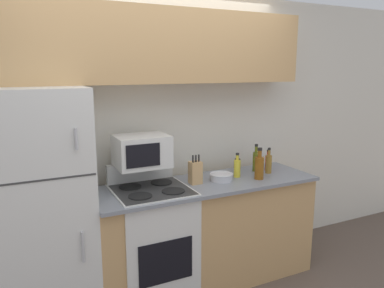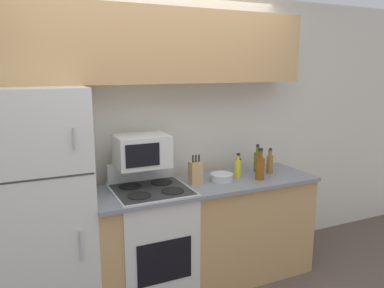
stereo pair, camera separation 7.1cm
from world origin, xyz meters
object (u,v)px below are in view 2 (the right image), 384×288
refrigerator (41,209)px  bottle_hot_sauce (269,163)px  bottle_vinegar (270,164)px  bowl (222,177)px  bottle_olive_oil (257,161)px  knife_block (196,172)px  bottle_cooking_spray (238,168)px  bottle_soy_sauce (239,165)px  stove (152,241)px  microwave (142,151)px  bottle_whiskey (260,167)px

refrigerator → bottle_hot_sauce: refrigerator is taller
refrigerator → bottle_vinegar: size_ratio=7.36×
bowl → bottle_olive_oil: size_ratio=0.78×
refrigerator → knife_block: 1.23m
bottle_cooking_spray → bottle_olive_oil: 0.28m
refrigerator → bottle_soy_sauce: 1.75m
stove → microwave: bearing=105.9°
knife_block → bottle_hot_sauce: size_ratio=1.25×
bottle_soy_sauce → bottle_hot_sauce: 0.30m
microwave → bowl: size_ratio=2.09×
bottle_soy_sauce → bottle_vinegar: size_ratio=0.75×
bottle_hot_sauce → bottle_cooking_spray: bearing=-171.0°
bottle_vinegar → microwave: bearing=174.1°
knife_block → bottle_soy_sauce: (0.52, 0.16, -0.03)m
bowl → bottle_cooking_spray: (0.18, 0.03, 0.05)m
bottle_cooking_spray → bottle_hot_sauce: (0.39, 0.06, -0.01)m
knife_block → bottle_soy_sauce: 0.54m
stove → bottle_soy_sauce: bottle_soy_sauce is taller
bottle_cooking_spray → bottle_soy_sauce: (0.10, 0.14, -0.02)m
microwave → stove: bearing=-74.1°
stove → bottle_whiskey: bottle_whiskey is taller
knife_block → stove: bearing=-179.3°
stove → bottle_soy_sauce: 1.07m
stove → bottle_hot_sauce: size_ratio=5.50×
bottle_soy_sauce → bottle_olive_oil: 0.18m
refrigerator → bottle_olive_oil: bearing=1.3°
bottle_soy_sauce → bottle_olive_oil: (0.17, -0.06, 0.03)m
bottle_whiskey → knife_block: bearing=167.5°
refrigerator → stove: bearing=-4.3°
stove → bottle_hot_sauce: bearing=3.7°
stove → bottle_whiskey: (0.96, -0.12, 0.55)m
refrigerator → bottle_hot_sauce: bearing=0.4°
bowl → bottle_cooking_spray: bottle_cooking_spray is taller
refrigerator → bottle_cooking_spray: 1.65m
refrigerator → bottle_vinegar: refrigerator is taller
refrigerator → knife_block: refrigerator is taller
knife_block → bowl: 0.25m
microwave → bowl: (0.67, -0.13, -0.27)m
bottle_cooking_spray → bottle_whiskey: size_ratio=0.79×
bowl → bottle_cooking_spray: bearing=9.7°
stove → refrigerator: bearing=175.7°
bowl → bottle_hot_sauce: (0.57, 0.09, 0.04)m
refrigerator → knife_block: bearing=-2.7°
bottle_vinegar → bottle_hot_sauce: size_ratio=1.20×
bottle_hot_sauce → bottle_olive_oil: size_ratio=0.77×
stove → bottle_cooking_spray: bearing=1.2°
refrigerator → stove: refrigerator is taller
bottle_cooking_spray → bottle_whiskey: bottle_whiskey is taller
refrigerator → microwave: refrigerator is taller
bottle_whiskey → bottle_olive_oil: 0.26m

